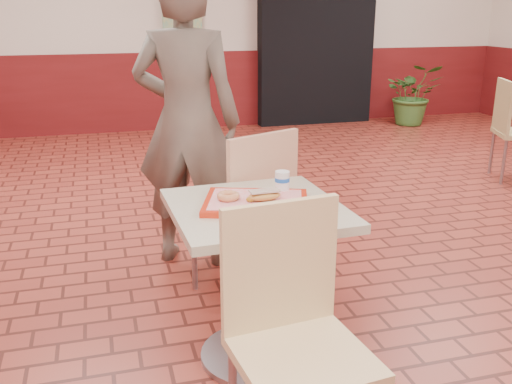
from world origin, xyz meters
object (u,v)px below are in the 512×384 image
object	(u,v)px
chair_main_back	(249,207)
paper_cup	(282,180)
long_john_donut	(264,196)
potted_plant	(413,94)
serving_tray	(256,202)
main_table	(256,258)
ring_donut	(228,196)
chair_main_front	(293,326)
customer	(187,121)

from	to	relation	value
chair_main_back	paper_cup	distance (m)	0.55
chair_main_back	paper_cup	xyz separation A→B (m)	(0.03, -0.47, 0.29)
long_john_donut	potted_plant	bearing A→B (deg)	53.54
long_john_donut	paper_cup	distance (m)	0.18
potted_plant	chair_main_back	bearing A→B (deg)	-129.40
paper_cup	potted_plant	distance (m)	5.78
serving_tray	potted_plant	world-z (taller)	potted_plant
main_table	ring_donut	bearing A→B (deg)	165.00
chair_main_front	paper_cup	size ratio (longest dim) A/B	11.24
chair_main_front	paper_cup	bearing A→B (deg)	68.82
chair_main_front	potted_plant	size ratio (longest dim) A/B	1.12
chair_main_back	customer	bearing A→B (deg)	-92.20
main_table	serving_tray	xyz separation A→B (m)	(0.00, -0.00, 0.26)
chair_main_back	serving_tray	xyz separation A→B (m)	(-0.12, -0.57, 0.23)
main_table	serving_tray	world-z (taller)	serving_tray
long_john_donut	serving_tray	bearing A→B (deg)	142.60
serving_tray	paper_cup	size ratio (longest dim) A/B	5.25
chair_main_back	paper_cup	world-z (taller)	chair_main_back
customer	long_john_donut	distance (m)	1.20
serving_tray	potted_plant	distance (m)	5.95
main_table	ring_donut	xyz separation A→B (m)	(-0.11, 0.03, 0.29)
chair_main_front	potted_plant	world-z (taller)	chair_main_front
main_table	potted_plant	size ratio (longest dim) A/B	0.90
customer	potted_plant	size ratio (longest dim) A/B	2.15
main_table	paper_cup	bearing A→B (deg)	35.18
serving_tray	paper_cup	xyz separation A→B (m)	(0.15, 0.11, 0.06)
chair_main_back	ring_donut	world-z (taller)	chair_main_back
ring_donut	customer	bearing A→B (deg)	89.63
chair_main_front	ring_donut	distance (m)	0.69
long_john_donut	paper_cup	xyz separation A→B (m)	(0.12, 0.13, 0.02)
customer	long_john_donut	size ratio (longest dim) A/B	11.71
ring_donut	chair_main_front	bearing A→B (deg)	-82.89
serving_tray	main_table	bearing A→B (deg)	90.00
main_table	long_john_donut	bearing A→B (deg)	-37.40
chair_main_back	ring_donut	size ratio (longest dim) A/B	9.81
customer	potted_plant	distance (m)	5.15
chair_main_front	ring_donut	xyz separation A→B (m)	(-0.08, 0.63, 0.27)
long_john_donut	potted_plant	distance (m)	5.96
main_table	chair_main_back	world-z (taller)	chair_main_back
chair_main_back	main_table	bearing A→B (deg)	54.79
potted_plant	ring_donut	bearing A→B (deg)	-127.84
serving_tray	ring_donut	xyz separation A→B (m)	(-0.11, 0.03, 0.03)
chair_main_back	serving_tray	distance (m)	0.63
chair_main_back	customer	size ratio (longest dim) A/B	0.53
ring_donut	long_john_donut	size ratio (longest dim) A/B	0.63
chair_main_front	serving_tray	bearing A→B (deg)	80.24
chair_main_front	chair_main_back	world-z (taller)	chair_main_back
main_table	chair_main_front	xyz separation A→B (m)	(-0.04, -0.60, 0.02)
main_table	long_john_donut	world-z (taller)	long_john_donut
chair_main_back	potted_plant	world-z (taller)	chair_main_back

